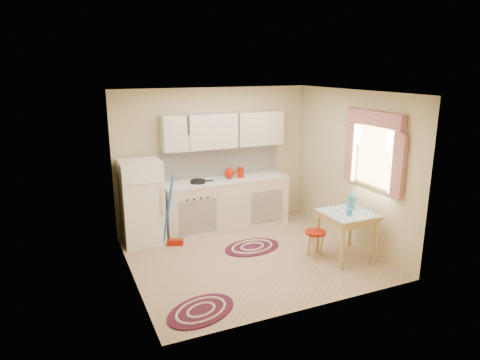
% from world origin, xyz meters
% --- Properties ---
extents(room_shell, '(3.64, 3.60, 2.52)m').
position_xyz_m(room_shell, '(0.16, 0.24, 1.60)').
color(room_shell, tan).
rests_on(room_shell, ground).
extents(fridge, '(0.65, 0.60, 1.40)m').
position_xyz_m(fridge, '(-1.41, 1.25, 0.70)').
color(fridge, white).
rests_on(fridge, ground).
extents(broom, '(0.30, 0.21, 1.20)m').
position_xyz_m(broom, '(-0.97, 0.90, 0.60)').
color(broom, blue).
rests_on(broom, ground).
extents(base_cabinets, '(2.25, 0.60, 0.88)m').
position_xyz_m(base_cabinets, '(0.10, 1.30, 0.44)').
color(base_cabinets, beige).
rests_on(base_cabinets, ground).
extents(countertop, '(2.27, 0.62, 0.04)m').
position_xyz_m(countertop, '(0.10, 1.30, 0.90)').
color(countertop, silver).
rests_on(countertop, base_cabinets).
extents(frying_pan, '(0.30, 0.30, 0.05)m').
position_xyz_m(frying_pan, '(-0.44, 1.25, 0.94)').
color(frying_pan, black).
rests_on(frying_pan, countertop).
extents(red_kettle, '(0.21, 0.19, 0.20)m').
position_xyz_m(red_kettle, '(0.16, 1.30, 1.02)').
color(red_kettle, '#971505').
rests_on(red_kettle, countertop).
extents(red_canister, '(0.15, 0.15, 0.16)m').
position_xyz_m(red_canister, '(0.38, 1.30, 1.00)').
color(red_canister, '#971505').
rests_on(red_canister, countertop).
extents(table, '(0.72, 0.72, 0.72)m').
position_xyz_m(table, '(1.32, -0.59, 0.36)').
color(table, tan).
rests_on(table, ground).
extents(stool, '(0.40, 0.40, 0.42)m').
position_xyz_m(stool, '(0.89, -0.39, 0.21)').
color(stool, '#971505').
rests_on(stool, ground).
extents(coffee_pot, '(0.18, 0.17, 0.29)m').
position_xyz_m(coffee_pot, '(1.47, -0.47, 0.86)').
color(coffee_pot, teal).
rests_on(coffee_pot, table).
extents(mug, '(0.11, 0.11, 0.10)m').
position_xyz_m(mug, '(1.26, -0.69, 0.77)').
color(mug, teal).
rests_on(mug, table).
extents(rug_center, '(1.04, 0.76, 0.02)m').
position_xyz_m(rug_center, '(0.15, 0.30, 0.01)').
color(rug_center, '#680E0B').
rests_on(rug_center, ground).
extents(rug_left, '(1.09, 0.92, 0.02)m').
position_xyz_m(rug_left, '(-1.21, -1.14, 0.01)').
color(rug_left, '#680E0B').
rests_on(rug_left, ground).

